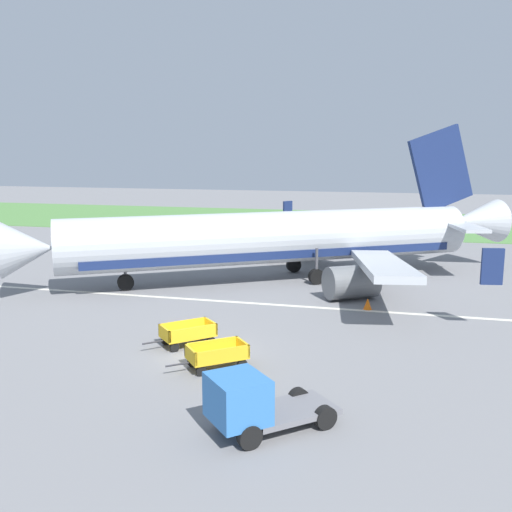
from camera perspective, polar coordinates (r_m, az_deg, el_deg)
name	(u,v)px	position (r m, az deg, el deg)	size (l,w,h in m)	color
ground_plane	(203,354)	(27.44, -5.20, -9.53)	(220.00, 220.00, 0.00)	slate
grass_strip	(335,222)	(77.45, 7.80, 3.34)	(220.00, 28.00, 0.06)	#518442
apron_stripe	(254,303)	(35.94, -0.23, -4.67)	(120.00, 0.36, 0.01)	silver
airplane	(286,238)	(42.12, 2.99, 1.78)	(33.69, 28.19, 11.34)	#B2B7BC
baggage_cart_nearest	(217,355)	(25.48, -3.87, -9.65)	(3.21, 2.83, 1.07)	gold
baggage_cart_second_in_row	(188,333)	(28.45, -6.72, -7.54)	(3.06, 3.00, 1.07)	gold
service_truck_beside_carts	(251,403)	(19.73, -0.49, -14.21)	(4.51, 4.35, 2.10)	slate
traffic_cone_near_plane	(368,304)	(35.13, 10.91, -4.64)	(0.52, 0.52, 0.68)	orange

